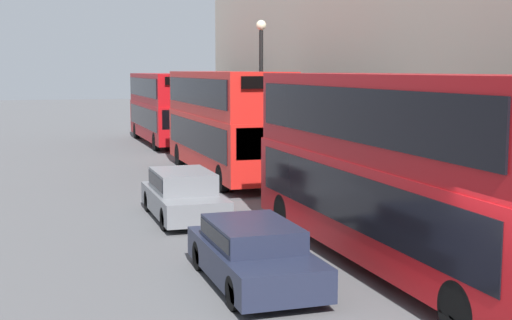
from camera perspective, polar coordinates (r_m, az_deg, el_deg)
name	(u,v)px	position (r m, az deg, el deg)	size (l,w,h in m)	color
bus_leading	(400,162)	(15.75, 11.42, -0.17)	(2.59, 11.49, 4.25)	#A80F14
bus_second_in_queue	(225,119)	(29.06, -2.48, 3.32)	(2.59, 10.67, 4.27)	red
bus_third_in_queue	(164,105)	(42.29, -7.35, 4.38)	(2.59, 10.44, 4.12)	#A80F14
car_dark_sedan	(253,251)	(14.55, -0.24, -7.33)	(1.79, 4.29, 1.27)	#1E2338
car_hatchback	(183,193)	(20.98, -5.85, -2.67)	(1.81, 4.36, 1.40)	slate
street_lamp	(261,78)	(31.28, 0.41, 6.61)	(0.44, 0.44, 6.47)	black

